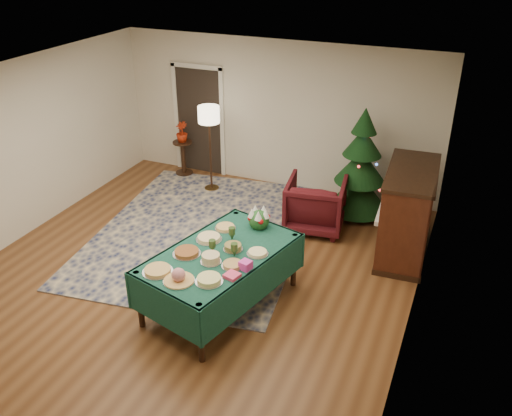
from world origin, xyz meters
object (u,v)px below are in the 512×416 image
at_px(potted_plant, 182,136).
at_px(christmas_tree, 360,168).
at_px(armchair, 316,202).
at_px(gift_box, 246,265).
at_px(piano, 407,213).
at_px(side_table, 183,158).
at_px(buffet_table, 220,263).
at_px(floor_lamp, 209,120).

relative_size(potted_plant, christmas_tree, 0.21).
bearing_deg(christmas_tree, armchair, -123.94).
height_order(gift_box, piano, piano).
xyz_separation_m(gift_box, potted_plant, (-2.98, 3.69, -0.06)).
bearing_deg(christmas_tree, side_table, 175.18).
height_order(buffet_table, piano, piano).
bearing_deg(floor_lamp, armchair, -16.48).
height_order(gift_box, potted_plant, gift_box).
bearing_deg(buffet_table, piano, 48.65).
distance_m(gift_box, christmas_tree, 3.44).
xyz_separation_m(buffet_table, piano, (1.95, 2.22, 0.02)).
distance_m(armchair, side_table, 3.23).
xyz_separation_m(potted_plant, piano, (4.49, -1.26, -0.13)).
relative_size(armchair, side_table, 1.37).
bearing_deg(side_table, potted_plant, -63.43).
height_order(armchair, side_table, armchair).
height_order(buffet_table, christmas_tree, christmas_tree).
bearing_deg(potted_plant, armchair, -19.32).
distance_m(potted_plant, piano, 4.67).
bearing_deg(christmas_tree, floor_lamp, -177.71).
bearing_deg(piano, floor_lamp, 166.89).
height_order(gift_box, armchair, armchair).
bearing_deg(armchair, christmas_tree, -132.40).
distance_m(armchair, piano, 1.47).
distance_m(buffet_table, armchair, 2.47).
bearing_deg(armchair, floor_lamp, -24.94).
distance_m(christmas_tree, piano, 1.35).
height_order(armchair, floor_lamp, floor_lamp).
height_order(floor_lamp, christmas_tree, christmas_tree).
bearing_deg(buffet_table, side_table, 126.09).
relative_size(buffet_table, gift_box, 17.89).
distance_m(floor_lamp, christmas_tree, 2.79).
xyz_separation_m(buffet_table, potted_plant, (-2.54, 3.48, 0.15)).
bearing_deg(gift_box, potted_plant, 128.92).
height_order(gift_box, side_table, gift_box).
xyz_separation_m(armchair, christmas_tree, (0.52, 0.77, 0.38)).
relative_size(armchair, piano, 0.58).
distance_m(floor_lamp, side_table, 1.37).
bearing_deg(armchair, piano, 163.79).
distance_m(armchair, floor_lamp, 2.48).
bearing_deg(potted_plant, side_table, 116.57).
bearing_deg(floor_lamp, buffet_table, -60.82).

